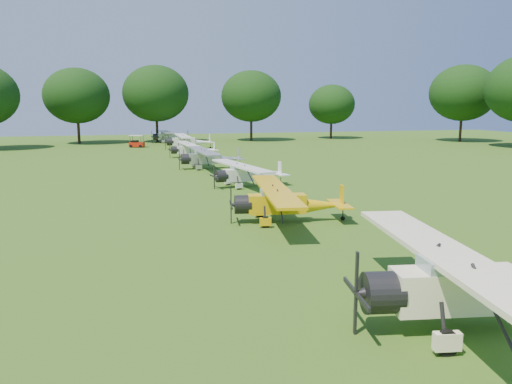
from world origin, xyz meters
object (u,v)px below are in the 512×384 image
at_px(aircraft_6, 187,140).
at_px(aircraft_7, 170,136).
at_px(aircraft_4, 209,157).
at_px(golf_cart, 137,143).
at_px(aircraft_3, 247,173).
at_px(aircraft_2, 286,200).
at_px(aircraft_5, 192,148).
at_px(aircraft_1, 476,282).

bearing_deg(aircraft_6, aircraft_7, 96.15).
height_order(aircraft_4, golf_cart, aircraft_4).
height_order(aircraft_6, golf_cart, aircraft_6).
relative_size(aircraft_3, aircraft_4, 0.92).
bearing_deg(aircraft_6, aircraft_4, -91.40).
relative_size(aircraft_2, aircraft_4, 1.00).
height_order(aircraft_3, aircraft_7, aircraft_7).
xyz_separation_m(aircraft_3, aircraft_4, (-1.03, 11.73, 0.10)).
relative_size(aircraft_6, aircraft_7, 1.04).
xyz_separation_m(aircraft_2, golf_cart, (-6.48, 51.62, -0.58)).
distance_m(aircraft_7, golf_cart, 10.12).
bearing_deg(aircraft_6, aircraft_5, -94.04).
bearing_deg(aircraft_2, aircraft_3, 94.39).
bearing_deg(aircraft_4, golf_cart, 100.70).
xyz_separation_m(aircraft_1, aircraft_2, (-1.05, 13.85, -0.19)).
height_order(aircraft_2, aircraft_6, aircraft_6).
height_order(aircraft_3, golf_cart, aircraft_3).
relative_size(aircraft_1, aircraft_7, 1.16).
distance_m(aircraft_1, aircraft_5, 49.34).
bearing_deg(aircraft_5, aircraft_2, -92.90).
bearing_deg(aircraft_2, aircraft_1, -77.27).
bearing_deg(golf_cart, aircraft_3, -58.82).
distance_m(aircraft_1, golf_cart, 65.91).
bearing_deg(aircraft_6, aircraft_1, -89.18).
bearing_deg(aircraft_5, aircraft_1, -91.85).
relative_size(aircraft_4, aircraft_5, 1.11).
height_order(aircraft_1, aircraft_5, aircraft_1).
height_order(aircraft_1, aircraft_7, aircraft_1).
bearing_deg(aircraft_6, golf_cart, 146.96).
relative_size(aircraft_3, aircraft_7, 0.92).
xyz_separation_m(aircraft_2, aircraft_6, (0.53, 47.01, 0.06)).
bearing_deg(aircraft_5, aircraft_7, 87.55).
bearing_deg(aircraft_3, aircraft_7, 82.04).
bearing_deg(aircraft_7, aircraft_3, -92.57).
height_order(aircraft_2, aircraft_4, aircraft_4).
bearing_deg(aircraft_1, golf_cart, 105.98).
height_order(aircraft_2, aircraft_7, aircraft_7).
xyz_separation_m(aircraft_1, aircraft_4, (-1.22, 37.73, -0.19)).
bearing_deg(golf_cart, aircraft_5, -48.59).
distance_m(aircraft_1, aircraft_4, 37.75).
bearing_deg(aircraft_3, golf_cart, 90.59).
bearing_deg(aircraft_1, aircraft_7, 100.85).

